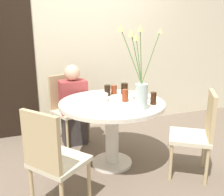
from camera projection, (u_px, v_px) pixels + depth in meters
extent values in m
plane|color=#6B5B4C|center=(112.00, 163.00, 2.85)|extent=(16.00, 16.00, 0.00)
cube|color=beige|center=(82.00, 42.00, 3.63)|extent=(8.00, 0.05, 2.60)
cube|color=black|center=(0.00, 65.00, 3.28)|extent=(0.90, 0.01, 2.05)
cylinder|color=silver|center=(112.00, 103.00, 2.67)|extent=(1.13, 1.13, 0.04)
cylinder|color=silver|center=(112.00, 134.00, 2.76)|extent=(0.15, 0.15, 0.67)
cylinder|color=silver|center=(112.00, 162.00, 2.85)|extent=(0.45, 0.45, 0.03)
cube|color=beige|center=(70.00, 112.00, 3.33)|extent=(0.52, 0.52, 0.04)
cube|color=tan|center=(62.00, 91.00, 3.39)|extent=(0.37, 0.17, 0.46)
cylinder|color=tan|center=(67.00, 134.00, 3.15)|extent=(0.03, 0.03, 0.40)
cylinder|color=tan|center=(89.00, 128.00, 3.37)|extent=(0.03, 0.03, 0.40)
cylinder|color=tan|center=(54.00, 127.00, 3.39)|extent=(0.03, 0.03, 0.40)
cylinder|color=tan|center=(74.00, 121.00, 3.62)|extent=(0.03, 0.03, 0.40)
cube|color=beige|center=(60.00, 161.00, 2.08)|extent=(0.56, 0.56, 0.04)
cube|color=tan|center=(41.00, 142.00, 1.86)|extent=(0.26, 0.33, 0.46)
cylinder|color=tan|center=(89.00, 181.00, 2.18)|extent=(0.03, 0.03, 0.40)
cylinder|color=tan|center=(60.00, 170.00, 2.36)|extent=(0.03, 0.03, 0.40)
cylinder|color=tan|center=(32.00, 188.00, 2.08)|extent=(0.03, 0.03, 0.40)
cube|color=beige|center=(189.00, 137.00, 2.55)|extent=(0.56, 0.56, 0.04)
cube|color=tan|center=(211.00, 115.00, 2.44)|extent=(0.25, 0.33, 0.46)
cylinder|color=tan|center=(171.00, 147.00, 2.81)|extent=(0.03, 0.03, 0.40)
cylinder|color=tan|center=(171.00, 162.00, 2.49)|extent=(0.03, 0.03, 0.40)
cylinder|color=tan|center=(203.00, 151.00, 2.73)|extent=(0.03, 0.03, 0.40)
cylinder|color=tan|center=(207.00, 167.00, 2.41)|extent=(0.03, 0.03, 0.40)
cylinder|color=white|center=(99.00, 98.00, 2.66)|extent=(0.19, 0.19, 0.08)
cylinder|color=#E54C4C|center=(99.00, 92.00, 2.64)|extent=(0.01, 0.01, 0.04)
cylinder|color=#B2C6C1|center=(141.00, 97.00, 2.37)|extent=(0.12, 0.12, 0.25)
cylinder|color=#4C7538|center=(137.00, 59.00, 2.29)|extent=(0.09, 0.08, 0.47)
cone|color=#EFCC66|center=(131.00, 33.00, 2.25)|extent=(0.06, 0.06, 0.06)
cylinder|color=#4C7538|center=(131.00, 56.00, 2.30)|extent=(0.17, 0.14, 0.51)
cone|color=#EFCC66|center=(120.00, 28.00, 2.27)|extent=(0.06, 0.06, 0.06)
cylinder|color=#4C7538|center=(151.00, 58.00, 2.32)|extent=(0.20, 0.03, 0.48)
cone|color=#EFCC66|center=(160.00, 31.00, 2.30)|extent=(0.04, 0.04, 0.04)
cylinder|color=#4C7538|center=(141.00, 56.00, 2.30)|extent=(0.01, 0.07, 0.51)
cone|color=#EFCC66|center=(140.00, 28.00, 2.26)|extent=(0.06, 0.06, 0.06)
cylinder|color=#4C7538|center=(139.00, 60.00, 2.34)|extent=(0.01, 0.14, 0.42)
cone|color=#EFCC66|center=(136.00, 37.00, 2.34)|extent=(0.06, 0.06, 0.06)
cylinder|color=silver|center=(140.00, 96.00, 2.87)|extent=(0.21, 0.21, 0.01)
cylinder|color=black|center=(107.00, 90.00, 2.89)|extent=(0.07, 0.07, 0.12)
cylinder|color=maroon|center=(125.00, 95.00, 2.65)|extent=(0.07, 0.07, 0.13)
cylinder|color=#33190C|center=(153.00, 98.00, 2.55)|extent=(0.06, 0.06, 0.13)
cylinder|color=maroon|center=(114.00, 90.00, 2.98)|extent=(0.07, 0.07, 0.10)
cylinder|color=black|center=(124.00, 89.00, 2.96)|extent=(0.08, 0.08, 0.13)
cube|color=#383333|center=(74.00, 128.00, 3.32)|extent=(0.31, 0.24, 0.44)
cube|color=#993838|center=(73.00, 97.00, 3.21)|extent=(0.34, 0.24, 0.42)
sphere|color=#D1A889|center=(72.00, 73.00, 3.13)|extent=(0.20, 0.20, 0.20)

